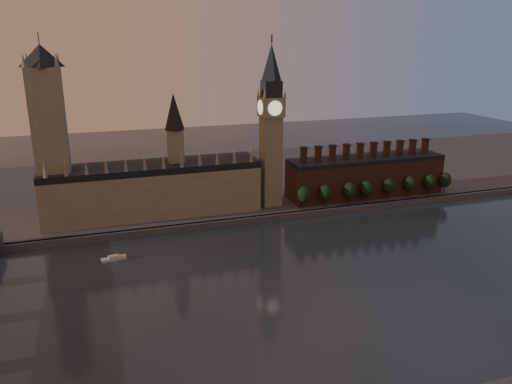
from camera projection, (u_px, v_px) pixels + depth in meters
ground at (331, 287)px, 227.82m from camera, size 900.00×900.00×0.00m
north_bank at (229, 182)px, 388.93m from camera, size 900.00×182.00×4.00m
palace_of_westminster at (154, 186)px, 306.62m from camera, size 130.00×30.30×74.00m
victoria_tower at (50, 131)px, 279.12m from camera, size 24.00×24.00×108.00m
big_ben at (271, 125)px, 314.03m from camera, size 15.00×15.00×107.00m
chimney_block at (365, 175)px, 346.36m from camera, size 110.00×25.00×37.00m
embankment_tree_0 at (304, 194)px, 318.50m from camera, size 8.60×8.60×14.88m
embankment_tree_1 at (325, 193)px, 321.84m from camera, size 8.60×8.60×14.88m
embankment_tree_2 at (350, 190)px, 326.99m from camera, size 8.60×8.60×14.88m
embankment_tree_3 at (367, 189)px, 330.56m from camera, size 8.60×8.60×14.88m
embankment_tree_4 at (388, 186)px, 336.94m from camera, size 8.60×8.60×14.88m
embankment_tree_5 at (410, 184)px, 341.98m from camera, size 8.60×8.60×14.88m
embankment_tree_6 at (430, 182)px, 346.44m from camera, size 8.60×8.60×14.88m
embankment_tree_7 at (445, 180)px, 350.96m from camera, size 8.60×8.60×14.88m
river_boat at (114, 258)px, 255.34m from camera, size 12.90×5.63×2.50m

